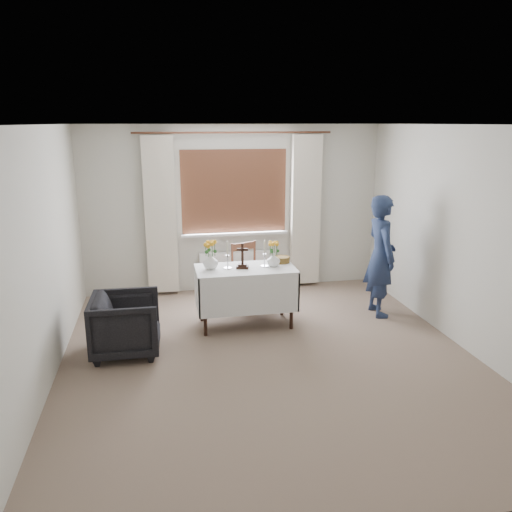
{
  "coord_description": "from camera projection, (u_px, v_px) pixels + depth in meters",
  "views": [
    {
      "loc": [
        -1.13,
        -4.9,
        2.52
      ],
      "look_at": [
        0.0,
        0.79,
        0.96
      ],
      "focal_mm": 35.0,
      "sensor_mm": 36.0,
      "label": 1
    }
  ],
  "objects": [
    {
      "name": "ground",
      "position": [
        270.0,
        358.0,
        5.5
      ],
      "size": [
        5.0,
        5.0,
        0.0
      ],
      "primitive_type": "plane",
      "color": "#816C59",
      "rests_on": "ground"
    },
    {
      "name": "altar_table",
      "position": [
        246.0,
        297.0,
        6.33
      ],
      "size": [
        1.24,
        0.64,
        0.76
      ],
      "primitive_type": "cube",
      "color": "white",
      "rests_on": "ground"
    },
    {
      "name": "wooden_chair",
      "position": [
        250.0,
        277.0,
        6.89
      ],
      "size": [
        0.54,
        0.54,
        0.91
      ],
      "primitive_type": null,
      "rotation": [
        0.0,
        0.0,
        0.36
      ],
      "color": "brown",
      "rests_on": "ground"
    },
    {
      "name": "armchair",
      "position": [
        126.0,
        324.0,
        5.56
      ],
      "size": [
        0.76,
        0.74,
        0.68
      ],
      "primitive_type": "imported",
      "rotation": [
        0.0,
        0.0,
        1.55
      ],
      "color": "black",
      "rests_on": "ground"
    },
    {
      "name": "person",
      "position": [
        381.0,
        256.0,
        6.6
      ],
      "size": [
        0.4,
        0.6,
        1.62
      ],
      "primitive_type": "imported",
      "rotation": [
        0.0,
        0.0,
        1.55
      ],
      "color": "navy",
      "rests_on": "ground"
    },
    {
      "name": "radiator",
      "position": [
        236.0,
        271.0,
        7.72
      ],
      "size": [
        1.1,
        0.1,
        0.6
      ],
      "primitive_type": "cube",
      "color": "white",
      "rests_on": "ground"
    },
    {
      "name": "wooden_cross",
      "position": [
        242.0,
        256.0,
        6.17
      ],
      "size": [
        0.17,
        0.14,
        0.32
      ],
      "primitive_type": null,
      "rotation": [
        0.0,
        0.0,
        -0.26
      ],
      "color": "black",
      "rests_on": "altar_table"
    },
    {
      "name": "candlestick_left",
      "position": [
        228.0,
        255.0,
        6.16
      ],
      "size": [
        0.13,
        0.13,
        0.35
      ],
      "primitive_type": null,
      "rotation": [
        0.0,
        0.0,
        -0.44
      ],
      "color": "silver",
      "rests_on": "altar_table"
    },
    {
      "name": "candlestick_right",
      "position": [
        265.0,
        253.0,
        6.24
      ],
      "size": [
        0.1,
        0.1,
        0.34
      ],
      "primitive_type": null,
      "rotation": [
        0.0,
        0.0,
        0.07
      ],
      "color": "silver",
      "rests_on": "altar_table"
    },
    {
      "name": "flower_vase_left",
      "position": [
        211.0,
        261.0,
        6.16
      ],
      "size": [
        0.25,
        0.25,
        0.2
      ],
      "primitive_type": "imported",
      "rotation": [
        0.0,
        0.0,
        -0.4
      ],
      "color": "white",
      "rests_on": "altar_table"
    },
    {
      "name": "flower_vase_right",
      "position": [
        273.0,
        260.0,
        6.28
      ],
      "size": [
        0.19,
        0.19,
        0.17
      ],
      "primitive_type": "imported",
      "rotation": [
        0.0,
        0.0,
        -0.17
      ],
      "color": "white",
      "rests_on": "altar_table"
    },
    {
      "name": "wicker_basket",
      "position": [
        282.0,
        259.0,
        6.47
      ],
      "size": [
        0.25,
        0.25,
        0.08
      ],
      "primitive_type": "cylinder",
      "rotation": [
        0.0,
        0.0,
        0.24
      ],
      "color": "brown",
      "rests_on": "altar_table"
    }
  ]
}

